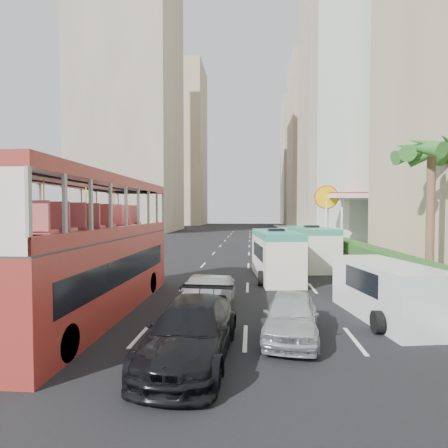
# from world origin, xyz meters

# --- Properties ---
(ground_plane) EXTENTS (200.00, 200.00, 0.00)m
(ground_plane) POSITION_xyz_m (0.00, 0.00, 0.00)
(ground_plane) COLOR black
(ground_plane) RESTS_ON ground
(double_decker_bus) EXTENTS (2.50, 11.00, 5.06)m
(double_decker_bus) POSITION_xyz_m (-6.00, 0.00, 2.53)
(double_decker_bus) COLOR maroon
(double_decker_bus) RESTS_ON ground
(car_silver_lane_a) EXTENTS (1.88, 4.10, 1.30)m
(car_silver_lane_a) POSITION_xyz_m (-1.87, 0.50, 0.00)
(car_silver_lane_a) COLOR silver
(car_silver_lane_a) RESTS_ON ground
(car_silver_lane_b) EXTENTS (2.12, 4.09, 1.33)m
(car_silver_lane_b) POSITION_xyz_m (0.98, -1.82, 0.00)
(car_silver_lane_b) COLOR silver
(car_silver_lane_b) RESTS_ON ground
(car_black) EXTENTS (2.29, 5.10, 1.45)m
(car_black) POSITION_xyz_m (-1.76, -3.59, 0.00)
(car_black) COLOR black
(car_black) RESTS_ON ground
(van_asset) EXTENTS (2.24, 4.51, 1.23)m
(van_asset) POSITION_xyz_m (1.18, 17.26, 0.00)
(van_asset) COLOR silver
(van_asset) RESTS_ON ground
(minibus_near) EXTENTS (2.64, 6.23, 2.68)m
(minibus_near) POSITION_xyz_m (1.17, 7.49, 1.34)
(minibus_near) COLOR silver
(minibus_near) RESTS_ON ground
(minibus_far) EXTENTS (2.69, 6.31, 2.71)m
(minibus_far) POSITION_xyz_m (3.87, 11.67, 1.36)
(minibus_far) COLOR silver
(minibus_far) RESTS_ON ground
(panel_van_near) EXTENTS (2.73, 5.16, 1.96)m
(panel_van_near) POSITION_xyz_m (4.56, 0.27, 0.98)
(panel_van_near) COLOR silver
(panel_van_near) RESTS_ON ground
(panel_van_far) EXTENTS (2.16, 4.58, 1.77)m
(panel_van_far) POSITION_xyz_m (4.03, 24.24, 0.89)
(panel_van_far) COLOR silver
(panel_van_far) RESTS_ON ground
(sidewalk) EXTENTS (6.00, 120.00, 0.18)m
(sidewalk) POSITION_xyz_m (9.00, 25.00, 0.09)
(sidewalk) COLOR #99968C
(sidewalk) RESTS_ON ground
(kerb_wall) EXTENTS (0.30, 44.00, 1.00)m
(kerb_wall) POSITION_xyz_m (6.20, 14.00, 0.68)
(kerb_wall) COLOR silver
(kerb_wall) RESTS_ON sidewalk
(hedge) EXTENTS (1.10, 44.00, 0.70)m
(hedge) POSITION_xyz_m (6.20, 14.00, 1.53)
(hedge) COLOR #2D6626
(hedge) RESTS_ON kerb_wall
(palm_tree) EXTENTS (0.36, 0.36, 6.40)m
(palm_tree) POSITION_xyz_m (7.80, 4.00, 3.38)
(palm_tree) COLOR brown
(palm_tree) RESTS_ON sidewalk
(shell_station) EXTENTS (6.50, 8.00, 5.50)m
(shell_station) POSITION_xyz_m (10.00, 23.00, 2.75)
(shell_station) COLOR silver
(shell_station) RESTS_ON ground
(tower_stripe) EXTENTS (16.00, 18.00, 58.00)m
(tower_stripe) POSITION_xyz_m (18.00, 34.00, 29.00)
(tower_stripe) COLOR white
(tower_stripe) RESTS_ON ground
(tower_mid) EXTENTS (16.00, 16.00, 50.00)m
(tower_mid) POSITION_xyz_m (18.00, 58.00, 25.00)
(tower_mid) COLOR #B0A38B
(tower_mid) RESTS_ON ground
(tower_far_a) EXTENTS (14.00, 14.00, 44.00)m
(tower_far_a) POSITION_xyz_m (17.00, 82.00, 22.00)
(tower_far_a) COLOR tan
(tower_far_a) RESTS_ON ground
(tower_far_b) EXTENTS (14.00, 14.00, 40.00)m
(tower_far_b) POSITION_xyz_m (17.00, 104.00, 20.00)
(tower_far_b) COLOR #B0A38B
(tower_far_b) RESTS_ON ground
(tower_left_a) EXTENTS (18.00, 18.00, 52.00)m
(tower_left_a) POSITION_xyz_m (-24.00, 55.00, 26.00)
(tower_left_a) COLOR #B0A38B
(tower_left_a) RESTS_ON ground
(tower_left_b) EXTENTS (16.00, 16.00, 46.00)m
(tower_left_b) POSITION_xyz_m (-22.00, 90.00, 23.00)
(tower_left_b) COLOR tan
(tower_left_b) RESTS_ON ground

